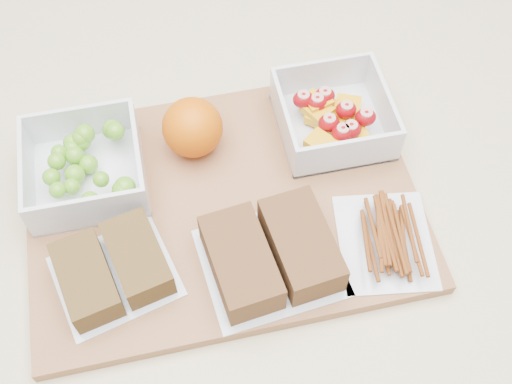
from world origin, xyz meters
TOP-DOWN VIEW (x-y plane):
  - counter at (0.00, 0.00)m, footprint 1.20×0.90m
  - cutting_board at (-0.03, -0.01)m, footprint 0.42×0.30m
  - grape_container at (-0.17, 0.05)m, footprint 0.12×0.12m
  - fruit_container at (0.11, 0.06)m, footprint 0.12×0.12m
  - orange at (-0.05, 0.07)m, footprint 0.07×0.07m
  - sandwich_bag_left at (-0.15, -0.08)m, footprint 0.14×0.13m
  - sandwich_bag_center at (0.00, -0.09)m, footprint 0.15×0.13m
  - pretzel_bag at (0.13, -0.09)m, footprint 0.11×0.13m

SIDE VIEW (x-z plane):
  - counter at x=0.00m, z-range 0.00..0.90m
  - cutting_board at x=-0.03m, z-range 0.90..0.92m
  - pretzel_bag at x=0.13m, z-range 0.92..0.94m
  - sandwich_bag_left at x=-0.15m, z-range 0.92..0.95m
  - fruit_container at x=0.11m, z-range 0.91..0.96m
  - sandwich_bag_center at x=0.00m, z-range 0.92..0.96m
  - grape_container at x=-0.17m, z-range 0.91..0.97m
  - orange at x=-0.05m, z-range 0.92..0.98m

